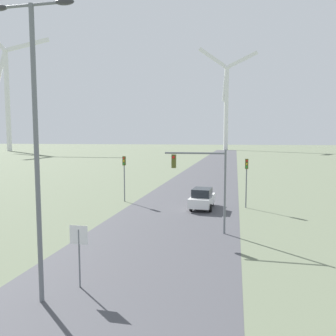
% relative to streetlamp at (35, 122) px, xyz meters
% --- Properties ---
extents(road_surface, '(10.00, 240.00, 0.01)m').
position_rel_streetlamp_xyz_m(road_surface, '(2.61, 40.44, -6.85)').
color(road_surface, '#47474C').
rests_on(road_surface, ground).
extents(streetlamp, '(3.32, 0.32, 11.09)m').
position_rel_streetlamp_xyz_m(streetlamp, '(0.00, 0.00, 0.00)').
color(streetlamp, slate).
rests_on(streetlamp, ground).
extents(stop_sign_near, '(0.81, 0.07, 2.66)m').
position_rel_streetlamp_xyz_m(stop_sign_near, '(0.89, 1.40, -5.00)').
color(stop_sign_near, slate).
rests_on(stop_sign_near, ground).
extents(traffic_light_post_near_left, '(0.28, 0.34, 4.49)m').
position_rel_streetlamp_xyz_m(traffic_light_post_near_left, '(-3.47, 19.55, -3.59)').
color(traffic_light_post_near_left, slate).
rests_on(traffic_light_post_near_left, ground).
extents(traffic_light_post_near_right, '(0.28, 0.34, 4.43)m').
position_rel_streetlamp_xyz_m(traffic_light_post_near_right, '(8.21, 18.97, -3.63)').
color(traffic_light_post_near_right, slate).
rests_on(traffic_light_post_near_right, ground).
extents(traffic_light_mast_overhead, '(4.05, 0.35, 5.54)m').
position_rel_streetlamp_xyz_m(traffic_light_mast_overhead, '(5.16, 10.46, -2.92)').
color(traffic_light_mast_overhead, slate).
rests_on(traffic_light_mast_overhead, ground).
extents(car_approaching, '(2.09, 4.22, 1.83)m').
position_rel_streetlamp_xyz_m(car_approaching, '(4.38, 17.87, -5.95)').
color(car_approaching, white).
rests_on(car_approaching, ground).
extents(wind_turbine_far_left, '(35.10, 7.57, 62.34)m').
position_rel_streetlamp_xyz_m(wind_turbine_far_left, '(-97.87, 125.93, 22.06)').
color(wind_turbine_far_left, white).
rests_on(wind_turbine_far_left, ground).
extents(wind_turbine_left, '(29.66, 5.72, 51.90)m').
position_rel_streetlamp_xyz_m(wind_turbine_left, '(2.06, 161.31, 18.88)').
color(wind_turbine_left, white).
rests_on(wind_turbine_left, ground).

